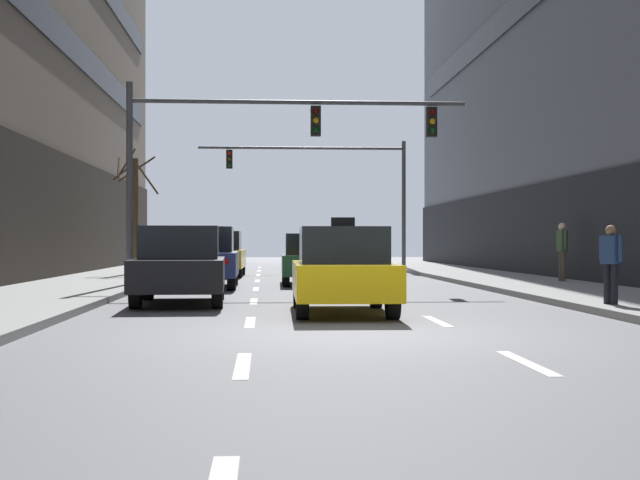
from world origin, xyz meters
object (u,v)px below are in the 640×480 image
(car_driving_3, at_px, (203,258))
(traffic_signal_0, at_px, (256,140))
(pedestrian_0, at_px, (611,259))
(street_tree_1, at_px, (134,210))
(traffic_signal_1, at_px, (337,177))
(car_driving_1, at_px, (310,260))
(pedestrian_1, at_px, (562,247))
(taxi_driving_4, at_px, (342,271))
(taxi_driving_2, at_px, (219,254))
(car_driving_0, at_px, (180,266))

(car_driving_3, bearing_deg, traffic_signal_0, -23.43)
(pedestrian_0, bearing_deg, street_tree_1, 124.02)
(traffic_signal_1, bearing_deg, car_driving_1, -98.37)
(car_driving_3, bearing_deg, car_driving_1, 26.61)
(traffic_signal_0, height_order, pedestrian_1, traffic_signal_0)
(street_tree_1, height_order, pedestrian_0, street_tree_1)
(taxi_driving_4, relative_size, traffic_signal_0, 0.45)
(taxi_driving_2, height_order, street_tree_1, street_tree_1)
(taxi_driving_2, relative_size, traffic_signal_1, 0.48)
(traffic_signal_1, xyz_separation_m, pedestrian_1, (5.49, -14.26, -3.09))
(car_driving_3, relative_size, pedestrian_1, 2.68)
(taxi_driving_4, distance_m, pedestrian_0, 5.10)
(car_driving_1, relative_size, street_tree_1, 0.89)
(car_driving_0, relative_size, taxi_driving_2, 0.97)
(car_driving_0, bearing_deg, taxi_driving_2, 89.79)
(traffic_signal_1, bearing_deg, traffic_signal_0, -103.11)
(car_driving_1, distance_m, traffic_signal_1, 13.57)
(street_tree_1, bearing_deg, traffic_signal_0, -61.35)
(street_tree_1, relative_size, pedestrian_1, 2.70)
(traffic_signal_0, distance_m, traffic_signal_1, 15.61)
(car_driving_0, xyz_separation_m, taxi_driving_2, (0.05, 14.56, 0.03))
(taxi_driving_2, distance_m, street_tree_1, 3.50)
(traffic_signal_0, bearing_deg, car_driving_0, -104.63)
(traffic_signal_0, bearing_deg, taxi_driving_2, 99.74)
(pedestrian_0, bearing_deg, traffic_signal_1, 97.75)
(car_driving_3, xyz_separation_m, traffic_signal_0, (1.51, -0.65, 3.30))
(traffic_signal_0, xyz_separation_m, traffic_signal_1, (3.54, 15.20, 0.09))
(pedestrian_1, bearing_deg, pedestrian_0, -103.70)
(taxi_driving_4, xyz_separation_m, pedestrian_0, (5.09, 0.09, 0.21))
(car_driving_3, relative_size, traffic_signal_1, 0.49)
(taxi_driving_4, xyz_separation_m, traffic_signal_0, (-1.66, 8.49, 3.37))
(car_driving_0, bearing_deg, taxi_driving_4, -39.06)
(car_driving_3, xyz_separation_m, pedestrian_0, (8.26, -9.06, 0.14))
(car_driving_0, distance_m, traffic_signal_0, 6.95)
(taxi_driving_4, relative_size, pedestrian_0, 2.86)
(car_driving_1, distance_m, pedestrian_1, 7.52)
(traffic_signal_1, relative_size, street_tree_1, 2.01)
(taxi_driving_4, bearing_deg, street_tree_1, 110.28)
(car_driving_3, height_order, pedestrian_0, car_driving_3)
(traffic_signal_0, bearing_deg, car_driving_1, 53.76)
(taxi_driving_2, bearing_deg, car_driving_3, -90.13)
(pedestrian_0, bearing_deg, taxi_driving_2, 115.76)
(car_driving_1, xyz_separation_m, taxi_driving_4, (0.03, -10.72, 0.02))
(taxi_driving_2, bearing_deg, pedestrian_1, -36.32)
(taxi_driving_4, bearing_deg, taxi_driving_2, 100.39)
(car_driving_0, xyz_separation_m, car_driving_3, (0.03, 6.55, 0.04))
(taxi_driving_2, relative_size, traffic_signal_0, 0.48)
(traffic_signal_0, relative_size, street_tree_1, 2.02)
(taxi_driving_2, bearing_deg, traffic_signal_0, -80.26)
(taxi_driving_4, bearing_deg, pedestrian_0, 1.03)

